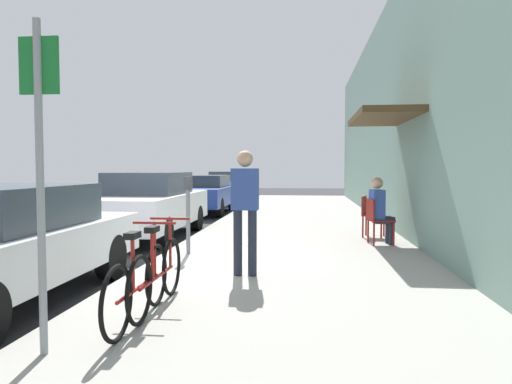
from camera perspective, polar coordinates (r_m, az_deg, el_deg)
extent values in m
plane|color=#2D2D30|center=(7.75, -12.57, -8.93)|extent=(60.00, 60.00, 0.00)
cube|color=#9E9B93|center=(9.32, 4.84, -6.50)|extent=(4.50, 32.00, 0.12)
cube|color=gray|center=(9.55, 19.75, 10.87)|extent=(0.30, 32.00, 5.86)
cube|color=#4C381E|center=(9.75, 15.12, 8.81)|extent=(1.10, 2.80, 0.12)
cube|color=#333D47|center=(6.23, -28.59, -1.59)|extent=(1.48, 2.11, 0.49)
cylinder|color=black|center=(7.01, -17.29, -7.59)|extent=(0.22, 0.64, 0.64)
cylinder|color=black|center=(7.77, -28.16, -6.79)|extent=(0.22, 0.64, 0.64)
cube|color=silver|center=(10.82, -13.07, -2.05)|extent=(1.80, 4.40, 0.68)
cube|color=#333D47|center=(10.93, -12.84, 1.07)|extent=(1.48, 2.11, 0.49)
cylinder|color=black|center=(11.94, -7.29, -3.18)|extent=(0.22, 0.64, 0.64)
cylinder|color=black|center=(12.40, -14.45, -3.02)|extent=(0.22, 0.64, 0.64)
cylinder|color=black|center=(9.32, -11.18, -4.92)|extent=(0.22, 0.64, 0.64)
cylinder|color=black|center=(9.91, -19.99, -4.58)|extent=(0.22, 0.64, 0.64)
cube|color=navy|center=(16.46, -6.37, -0.43)|extent=(1.80, 4.40, 0.62)
cube|color=#333D47|center=(16.59, -6.27, 1.36)|extent=(1.48, 2.11, 0.40)
cylinder|color=black|center=(17.67, -2.90, -1.19)|extent=(0.22, 0.64, 0.64)
cylinder|color=black|center=(17.99, -7.90, -1.14)|extent=(0.22, 0.64, 0.64)
cylinder|color=black|center=(14.99, -4.53, -1.92)|extent=(0.22, 0.64, 0.64)
cylinder|color=black|center=(15.36, -10.35, -1.85)|extent=(0.22, 0.64, 0.64)
cube|color=silver|center=(21.57, -3.40, 0.46)|extent=(1.80, 4.40, 0.68)
cube|color=#333D47|center=(21.70, -3.33, 1.94)|extent=(1.48, 2.11, 0.43)
cylinder|color=black|center=(22.82, -0.87, -0.26)|extent=(0.22, 0.64, 0.64)
cylinder|color=black|center=(23.07, -4.78, -0.23)|extent=(0.22, 0.64, 0.64)
cylinder|color=black|center=(20.12, -1.80, -0.68)|extent=(0.22, 0.64, 0.64)
cylinder|color=black|center=(20.40, -6.22, -0.65)|extent=(0.22, 0.64, 0.64)
cylinder|color=slate|center=(8.06, -8.28, -3.61)|extent=(0.07, 0.07, 1.10)
cube|color=#383D42|center=(8.02, -8.31, 1.08)|extent=(0.12, 0.10, 0.22)
cylinder|color=gray|center=(3.97, -24.82, 0.31)|extent=(0.06, 0.06, 2.60)
cube|color=#19722D|center=(4.06, -24.96, 13.82)|extent=(0.32, 0.02, 0.44)
torus|color=black|center=(5.15, -12.05, -9.86)|extent=(0.04, 0.66, 0.66)
torus|color=black|center=(4.19, -16.63, -12.88)|extent=(0.04, 0.66, 0.66)
cylinder|color=maroon|center=(4.66, -14.10, -11.22)|extent=(0.04, 1.05, 0.04)
cylinder|color=maroon|center=(4.47, -14.81, -8.56)|extent=(0.04, 0.04, 0.50)
cube|color=black|center=(4.43, -14.85, -5.13)|extent=(0.10, 0.20, 0.06)
cylinder|color=maroon|center=(5.04, -12.27, -6.88)|extent=(0.03, 0.03, 0.56)
cylinder|color=maroon|center=(5.01, -12.30, -3.72)|extent=(0.46, 0.03, 0.03)
torus|color=black|center=(5.54, -10.26, -8.93)|extent=(0.04, 0.66, 0.66)
torus|color=black|center=(4.57, -14.03, -11.53)|extent=(0.04, 0.66, 0.66)
cylinder|color=maroon|center=(5.05, -11.95, -10.11)|extent=(0.04, 1.05, 0.04)
cylinder|color=maroon|center=(4.86, -12.54, -7.62)|extent=(0.04, 0.04, 0.50)
cube|color=black|center=(4.82, -12.57, -4.46)|extent=(0.10, 0.20, 0.06)
cylinder|color=maroon|center=(5.44, -10.43, -6.15)|extent=(0.03, 0.03, 0.56)
cylinder|color=maroon|center=(5.40, -10.46, -3.21)|extent=(0.46, 0.03, 0.03)
cylinder|color=maroon|center=(9.58, 15.71, -4.62)|extent=(0.04, 0.04, 0.45)
cylinder|color=maroon|center=(9.22, 16.46, -4.92)|extent=(0.04, 0.04, 0.45)
cylinder|color=maroon|center=(9.46, 13.52, -4.68)|extent=(0.04, 0.04, 0.45)
cylinder|color=maroon|center=(9.10, 14.19, -4.99)|extent=(0.04, 0.04, 0.45)
cube|color=maroon|center=(9.31, 14.99, -3.33)|extent=(0.50, 0.50, 0.03)
cube|color=maroon|center=(9.23, 13.79, -2.09)|extent=(0.10, 0.44, 0.40)
cylinder|color=#232838|center=(9.49, 15.82, -4.63)|extent=(0.11, 0.11, 0.47)
cylinder|color=#232838|center=(9.42, 15.09, -3.23)|extent=(0.38, 0.19, 0.14)
cylinder|color=#232838|center=(9.30, 16.22, -4.79)|extent=(0.11, 0.11, 0.47)
cylinder|color=#232838|center=(9.23, 15.48, -3.36)|extent=(0.38, 0.19, 0.14)
cube|color=#334C99|center=(9.26, 14.54, -1.47)|extent=(0.27, 0.39, 0.56)
sphere|color=tan|center=(9.24, 14.57, 1.07)|extent=(0.22, 0.22, 0.22)
cylinder|color=maroon|center=(10.44, 15.34, -4.00)|extent=(0.04, 0.04, 0.45)
cylinder|color=maroon|center=(10.07, 15.03, -4.25)|extent=(0.04, 0.04, 0.45)
cylinder|color=maroon|center=(10.50, 13.28, -3.93)|extent=(0.04, 0.04, 0.45)
cylinder|color=maroon|center=(10.13, 12.90, -4.18)|extent=(0.04, 0.04, 0.45)
cube|color=maroon|center=(10.25, 14.16, -2.75)|extent=(0.55, 0.55, 0.03)
cube|color=maroon|center=(10.27, 13.04, -1.58)|extent=(0.16, 0.43, 0.40)
cylinder|color=#232838|center=(6.40, -2.24, -6.19)|extent=(0.12, 0.12, 0.90)
cylinder|color=#232838|center=(6.37, -0.45, -6.22)|extent=(0.12, 0.12, 0.90)
cube|color=#334C99|center=(6.31, -1.35, 0.35)|extent=(0.36, 0.22, 0.56)
sphere|color=tan|center=(6.31, -1.36, 4.08)|extent=(0.22, 0.22, 0.22)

